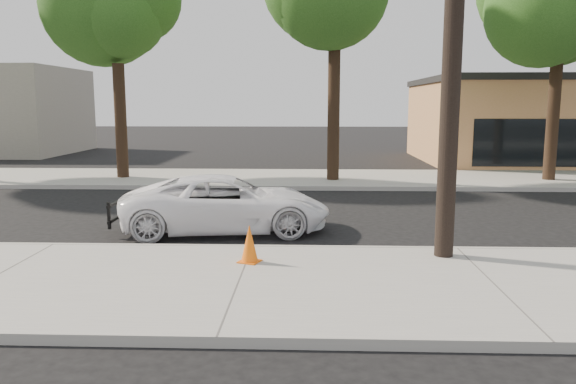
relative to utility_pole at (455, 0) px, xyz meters
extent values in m
plane|color=black|center=(-3.60, 2.70, -4.70)|extent=(120.00, 120.00, 0.00)
cube|color=gray|center=(-3.60, -1.60, -4.62)|extent=(90.00, 4.40, 0.15)
cube|color=gray|center=(-3.60, 11.20, -4.62)|extent=(90.00, 5.00, 0.15)
cube|color=#9E9B93|center=(-3.60, 0.60, -4.62)|extent=(90.00, 0.12, 0.16)
cylinder|color=black|center=(0.00, 0.00, -0.05)|extent=(0.34, 0.34, 9.00)
cylinder|color=black|center=(-9.60, 10.90, -2.42)|extent=(0.44, 0.44, 4.25)
sphere|color=#1C4714|center=(-9.60, 10.90, 1.10)|extent=(4.20, 4.20, 4.20)
cylinder|color=black|center=(-1.60, 10.50, -2.17)|extent=(0.44, 0.44, 4.75)
sphere|color=#1C4714|center=(-1.60, 10.50, 1.80)|extent=(4.80, 4.80, 4.80)
cylinder|color=black|center=(6.40, 10.80, -2.35)|extent=(0.44, 0.44, 4.40)
sphere|color=#1C4714|center=(6.40, 10.80, 1.30)|extent=(4.35, 4.35, 4.35)
imported|color=white|center=(-4.38, 2.46, -4.04)|extent=(4.96, 2.79, 1.31)
cube|color=orange|center=(-3.54, -0.56, -4.54)|extent=(0.45, 0.45, 0.02)
cone|color=orange|center=(-3.54, -0.56, -4.21)|extent=(0.40, 0.40, 0.68)
camera|label=1|loc=(-2.50, -10.16, -1.77)|focal=35.00mm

